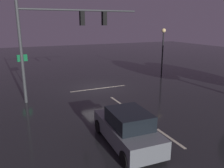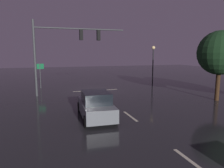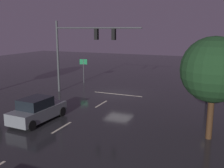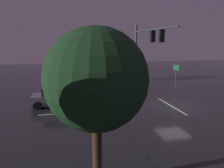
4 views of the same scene
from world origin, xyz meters
name	(u,v)px [view 3 (image 3 of 4)]	position (x,y,z in m)	size (l,w,h in m)	color
ground_plane	(119,94)	(0.00, 0.00, 0.00)	(80.00, 80.00, 0.00)	#232326
traffic_signal_assembly	(82,43)	(3.25, 1.45, 4.95)	(8.82, 0.47, 7.08)	#383A3D
lane_dash_far	(101,104)	(0.00, 4.00, 0.00)	(2.20, 0.16, 0.01)	beige
lane_dash_mid	(62,127)	(0.00, 10.00, 0.00)	(2.20, 0.16, 0.01)	beige
stop_bar	(118,94)	(0.00, 0.26, 0.00)	(5.00, 0.16, 0.01)	beige
car_approaching	(37,110)	(2.21, 9.63, 0.80)	(2.07, 4.44, 1.70)	slate
street_lamp_left_kerb	(209,61)	(-8.12, -1.86, 3.48)	(0.44, 0.44, 4.96)	black
route_sign	(83,66)	(5.76, -3.25, 2.08)	(0.89, 0.28, 2.88)	#383A3D
tree_left_far	(214,70)	(-8.92, 8.07, 4.07)	(3.73, 3.73, 5.95)	#382314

